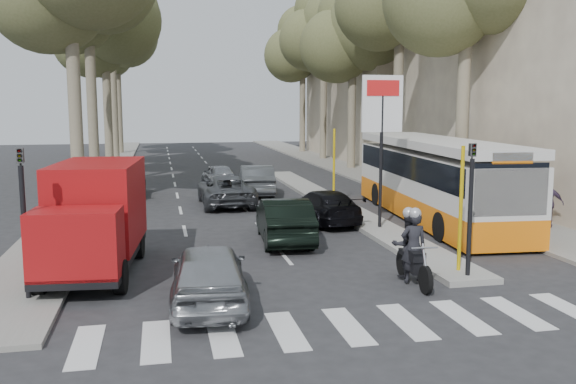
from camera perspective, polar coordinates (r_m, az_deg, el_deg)
name	(u,v)px	position (r m, az deg, el deg)	size (l,w,h in m)	color
ground	(332,273)	(16.88, 4.10, -7.53)	(120.00, 120.00, 0.00)	#28282B
sidewalk_right	(351,170)	(42.91, 5.93, 2.07)	(3.20, 70.00, 0.12)	gray
median_left	(109,171)	(43.98, -16.43, 1.93)	(2.40, 64.00, 0.12)	gray
traffic_island	(334,203)	(28.08, 4.28, -1.06)	(1.50, 26.00, 0.16)	gray
building_near	(567,15)	(34.40, 24.66, 14.84)	(11.00, 18.00, 18.00)	beige
building_far	(398,64)	(53.61, 10.22, 11.69)	(11.00, 20.00, 16.00)	#B7A88E
billboard	(382,129)	(22.04, 8.76, 5.83)	(1.50, 12.10, 5.60)	yellow
traffic_light_island	(471,187)	(16.24, 16.77, 0.48)	(0.16, 0.41, 3.60)	black
traffic_light_left	(22,197)	(15.07, -23.59, -0.42)	(0.16, 0.41, 3.60)	black
tree_l_c	(106,23)	(44.18, -16.65, 14.93)	(7.40, 7.20, 13.71)	#6B604C
tree_l_d	(112,14)	(52.33, -16.13, 15.74)	(7.40, 7.20, 15.66)	#6B604C
tree_l_e	(118,38)	(60.14, -15.64, 13.73)	(7.40, 7.20, 14.49)	#6B604C
tree_r_c	(354,31)	(44.17, 6.20, 14.76)	(7.40, 7.20, 13.32)	#6B604C
tree_r_d	(325,25)	(51.97, 3.50, 15.32)	(7.40, 7.20, 14.88)	#6B604C
tree_r_e	(304,43)	(59.62, 1.48, 13.73)	(7.40, 7.20, 14.10)	#6B604C
silver_hatchback	(209,274)	(14.17, -7.41, -7.59)	(1.72, 4.27, 1.45)	#9C9FA4
dark_hatchback	(284,220)	(20.39, -0.35, -2.63)	(1.57, 4.51, 1.49)	black
queue_car_a	(226,190)	(27.99, -5.84, 0.16)	(2.29, 4.97, 1.38)	#494C51
queue_car_b	(323,206)	(23.77, 3.32, -1.35)	(1.80, 4.42, 1.28)	black
queue_car_c	(219,175)	(34.56, -6.49, 1.57)	(1.50, 3.73, 1.27)	#929499
queue_car_d	(256,180)	(31.22, -2.97, 1.14)	(1.60, 4.60, 1.51)	#54585C
queue_car_e	(124,183)	(31.60, -15.08, 0.81)	(1.91, 4.69, 1.36)	black
red_truck	(95,216)	(17.35, -17.59, -2.13)	(2.59, 5.75, 2.98)	black
city_bus	(434,177)	(25.02, 13.52, 1.39)	(3.55, 12.51, 3.25)	orange
motorcycle	(411,248)	(16.09, 11.40, -5.12)	(0.86, 2.35, 2.00)	black
pedestrian_near	(548,203)	(24.11, 23.16, -0.96)	(1.05, 0.51, 1.79)	#43334C
pedestrian_far	(440,182)	(29.77, 14.06, 0.92)	(1.06, 0.47, 1.64)	brown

